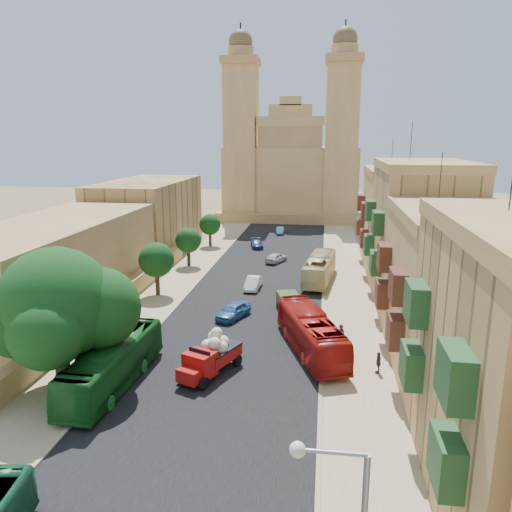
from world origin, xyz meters
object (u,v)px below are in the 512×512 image
(olive_pickup, at_px, (290,306))
(bus_red_east, at_px, (311,332))
(car_white_b, at_px, (276,258))
(car_white_a, at_px, (253,283))
(car_dkblue, at_px, (257,244))
(church, at_px, (292,170))
(pedestrian_c, at_px, (378,363))
(street_tree_b, at_px, (156,260))
(street_tree_c, at_px, (188,240))
(car_blue_b, at_px, (280,231))
(pedestrian_a, at_px, (340,336))
(bus_green_north, at_px, (113,364))
(street_tree_a, at_px, (107,305))
(street_tree_d, at_px, (210,225))
(bus_cream_east, at_px, (319,268))
(ficus_tree, at_px, (58,308))
(car_blue_a, at_px, (233,311))
(red_truck, at_px, (210,355))
(car_cream, at_px, (299,315))

(olive_pickup, distance_m, bus_red_east, 8.23)
(car_white_b, bearing_deg, car_white_a, 107.52)
(car_dkblue, bearing_deg, church, 72.06)
(pedestrian_c, bearing_deg, olive_pickup, -145.05)
(church, bearing_deg, street_tree_b, -100.38)
(church, bearing_deg, car_dkblue, -95.40)
(street_tree_c, distance_m, olive_pickup, 21.40)
(street_tree_c, xyz_separation_m, car_blue_b, (9.50, 23.07, -2.73))
(car_dkblue, height_order, pedestrian_a, pedestrian_a)
(car_white_a, bearing_deg, bus_green_north, -102.47)
(street_tree_a, relative_size, car_blue_b, 1.27)
(street_tree_c, distance_m, street_tree_d, 12.00)
(street_tree_c, bearing_deg, car_white_a, -42.23)
(street_tree_a, bearing_deg, bus_cream_east, 49.57)
(street_tree_b, xyz_separation_m, car_blue_b, (9.50, 35.07, -3.15))
(car_white_a, bearing_deg, ficus_tree, -108.40)
(bus_green_north, xyz_separation_m, car_white_b, (7.30, 34.45, -0.88))
(street_tree_c, distance_m, bus_red_east, 28.91)
(car_blue_b, bearing_deg, street_tree_d, -133.94)
(bus_red_east, bearing_deg, car_blue_a, -60.13)
(bus_green_north, bearing_deg, pedestrian_a, 31.57)
(red_truck, distance_m, car_blue_b, 51.69)
(pedestrian_c, bearing_deg, car_white_b, -158.91)
(street_tree_c, height_order, car_white_a, street_tree_c)
(church, height_order, pedestrian_c, church)
(bus_green_north, height_order, bus_red_east, bus_green_north)
(street_tree_a, distance_m, bus_cream_east, 25.48)
(car_white_a, height_order, car_cream, car_white_a)
(bus_red_east, bearing_deg, street_tree_a, -18.73)
(bus_cream_east, height_order, car_white_b, bus_cream_east)
(street_tree_c, height_order, bus_green_north, street_tree_c)
(car_cream, height_order, car_white_b, car_white_b)
(red_truck, xyz_separation_m, olive_pickup, (4.58, 12.62, -0.52))
(red_truck, relative_size, bus_green_north, 0.51)
(car_white_a, bearing_deg, street_tree_d, 117.17)
(bus_cream_east, xyz_separation_m, car_white_b, (-5.70, 7.98, -0.85))
(street_tree_b, bearing_deg, street_tree_c, 90.00)
(bus_green_north, xyz_separation_m, pedestrian_a, (14.91, 8.23, -0.58))
(olive_pickup, distance_m, bus_green_north, 18.40)
(street_tree_a, distance_m, car_blue_a, 11.22)
(car_white_b, height_order, pedestrian_c, pedestrian_c)
(olive_pickup, bearing_deg, street_tree_b, 164.05)
(ficus_tree, bearing_deg, olive_pickup, 50.01)
(street_tree_d, relative_size, car_dkblue, 1.20)
(bus_cream_east, bearing_deg, ficus_tree, 66.70)
(street_tree_d, height_order, car_white_b, street_tree_d)
(street_tree_b, relative_size, car_blue_b, 1.59)
(bus_cream_east, height_order, pedestrian_a, bus_cream_east)
(car_cream, height_order, pedestrian_c, pedestrian_c)
(street_tree_c, height_order, pedestrian_c, street_tree_c)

